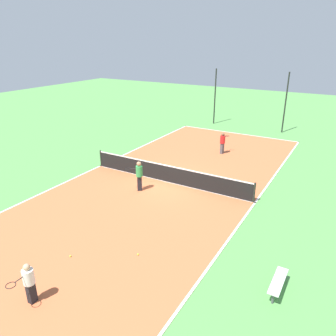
% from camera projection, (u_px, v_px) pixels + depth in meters
% --- Properties ---
extents(ground_plane, '(80.00, 80.00, 0.00)m').
position_uv_depth(ground_plane, '(168.00, 182.00, 19.29)').
color(ground_plane, '#518E47').
extents(court_surface, '(10.50, 24.66, 0.02)m').
position_uv_depth(court_surface, '(168.00, 182.00, 19.29)').
color(court_surface, '#C66038').
rests_on(court_surface, ground_plane).
extents(tennis_net, '(10.30, 0.10, 1.09)m').
position_uv_depth(tennis_net, '(168.00, 173.00, 19.08)').
color(tennis_net, black).
rests_on(tennis_net, court_surface).
extents(bench, '(0.36, 1.50, 0.45)m').
position_uv_depth(bench, '(278.00, 282.00, 10.82)').
color(bench, silver).
rests_on(bench, ground_plane).
extents(player_far_green, '(0.96, 0.80, 1.70)m').
position_uv_depth(player_far_green, '(139.00, 174.00, 17.86)').
color(player_far_green, black).
rests_on(player_far_green, court_surface).
extents(player_coach_red, '(0.52, 0.98, 1.58)m').
position_uv_depth(player_coach_red, '(223.00, 142.00, 23.72)').
color(player_coach_red, '#4C4C51').
rests_on(player_coach_red, court_surface).
extents(player_far_white, '(0.37, 0.94, 1.45)m').
position_uv_depth(player_far_white, '(29.00, 281.00, 10.20)').
color(player_far_white, black).
rests_on(player_far_white, court_surface).
extents(tennis_ball_far_baseline, '(0.07, 0.07, 0.07)m').
position_uv_depth(tennis_ball_far_baseline, '(70.00, 256.00, 12.65)').
color(tennis_ball_far_baseline, '#CCE033').
rests_on(tennis_ball_far_baseline, court_surface).
extents(tennis_ball_right_alley, '(0.07, 0.07, 0.07)m').
position_uv_depth(tennis_ball_right_alley, '(138.00, 254.00, 12.74)').
color(tennis_ball_right_alley, '#CCE033').
rests_on(tennis_ball_right_alley, court_surface).
extents(fence_post_back_left, '(0.12, 0.12, 5.27)m').
position_uv_depth(fence_post_back_left, '(215.00, 97.00, 31.70)').
color(fence_post_back_left, black).
rests_on(fence_post_back_left, ground_plane).
extents(fence_post_back_right, '(0.12, 0.12, 5.27)m').
position_uv_depth(fence_post_back_right, '(285.00, 103.00, 28.60)').
color(fence_post_back_right, black).
rests_on(fence_post_back_right, ground_plane).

